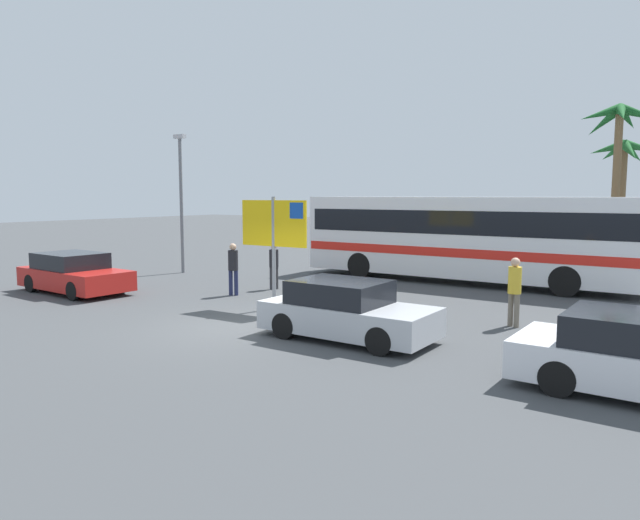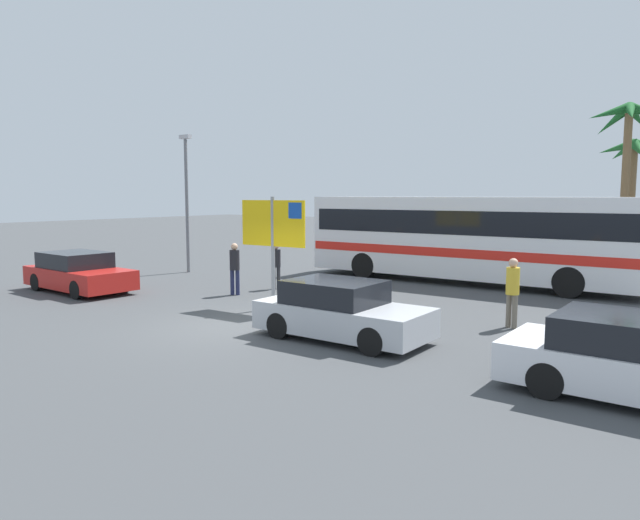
{
  "view_description": "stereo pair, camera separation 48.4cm",
  "coord_description": "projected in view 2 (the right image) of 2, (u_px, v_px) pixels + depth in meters",
  "views": [
    {
      "loc": [
        9.48,
        -10.51,
        3.24
      ],
      "look_at": [
        -0.23,
        3.81,
        1.3
      ],
      "focal_mm": 32.52,
      "sensor_mm": 36.0,
      "label": 1
    },
    {
      "loc": [
        9.88,
        -10.23,
        3.24
      ],
      "look_at": [
        -0.23,
        3.81,
        1.3
      ],
      "focal_mm": 32.52,
      "sensor_mm": 36.0,
      "label": 2
    }
  ],
  "objects": [
    {
      "name": "car_silver",
      "position": [
        341.0,
        311.0,
        13.04
      ],
      "size": [
        3.95,
        1.77,
        1.32
      ],
      "rotation": [
        0.0,
        0.0,
        -0.01
      ],
      "color": "#B7BABF",
      "rests_on": "ground"
    },
    {
      "name": "ground",
      "position": [
        238.0,
        327.0,
        14.34
      ],
      "size": [
        120.0,
        120.0,
        0.0
      ],
      "primitive_type": "plane",
      "color": "#424447"
    },
    {
      "name": "ferry_sign",
      "position": [
        274.0,
        228.0,
        16.33
      ],
      "size": [
        2.2,
        0.15,
        3.2
      ],
      "rotation": [
        0.0,
        0.0,
        0.04
      ],
      "color": "gray",
      "rests_on": "ground"
    },
    {
      "name": "car_red",
      "position": [
        78.0,
        273.0,
        19.52
      ],
      "size": [
        4.3,
        2.03,
        1.32
      ],
      "rotation": [
        0.0,
        0.0,
        -0.05
      ],
      "color": "red",
      "rests_on": "ground"
    },
    {
      "name": "palm_tree_inland",
      "position": [
        634.0,
        167.0,
        25.0
      ],
      "size": [
        2.89,
        2.68,
        5.66
      ],
      "color": "brown",
      "rests_on": "ground"
    },
    {
      "name": "lamp_post_left_side",
      "position": [
        187.0,
        197.0,
        24.13
      ],
      "size": [
        0.56,
        0.2,
        5.71
      ],
      "color": "slate",
      "rests_on": "ground"
    },
    {
      "name": "pedestrian_by_bus",
      "position": [
        513.0,
        287.0,
        14.08
      ],
      "size": [
        0.32,
        0.32,
        1.72
      ],
      "rotation": [
        0.0,
        0.0,
        4.33
      ],
      "color": "#706656",
      "rests_on": "ground"
    },
    {
      "name": "pedestrian_crossing_lot",
      "position": [
        276.0,
        262.0,
        19.98
      ],
      "size": [
        0.32,
        0.32,
        1.59
      ],
      "rotation": [
        0.0,
        0.0,
        5.75
      ],
      "color": "#2D2D33",
      "rests_on": "ground"
    },
    {
      "name": "palm_tree_seaside",
      "position": [
        628.0,
        136.0,
        23.99
      ],
      "size": [
        3.48,
        3.82,
        7.06
      ],
      "color": "brown",
      "rests_on": "ground"
    },
    {
      "name": "pedestrian_near_sign",
      "position": [
        235.0,
        265.0,
        18.78
      ],
      "size": [
        0.32,
        0.32,
        1.7
      ],
      "rotation": [
        0.0,
        0.0,
        2.03
      ],
      "color": "#1E2347",
      "rests_on": "ground"
    },
    {
      "name": "bus_front_coach",
      "position": [
        468.0,
        235.0,
        21.23
      ],
      "size": [
        12.22,
        2.47,
        3.17
      ],
      "color": "white",
      "rests_on": "ground"
    }
  ]
}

